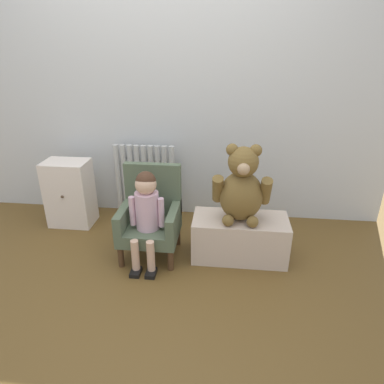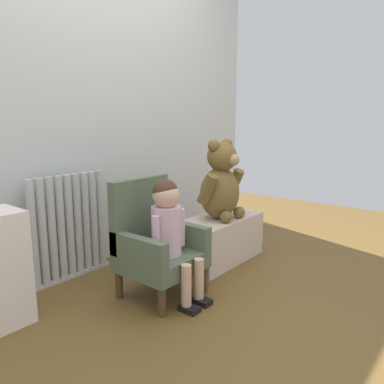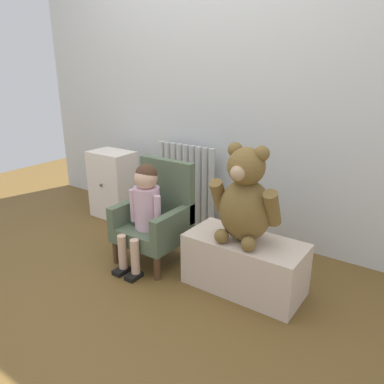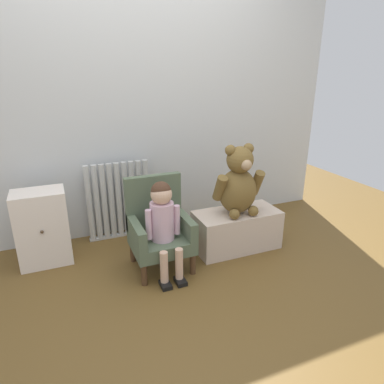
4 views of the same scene
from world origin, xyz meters
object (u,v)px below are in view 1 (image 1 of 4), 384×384
child_armchair (151,216)px  child_figure (146,206)px  large_teddy_bear (242,188)px  low_bench (240,237)px  radiator (145,182)px  small_dresser (70,193)px

child_armchair → child_figure: (0.00, -0.11, 0.14)m
child_armchair → large_teddy_bear: (0.66, -0.01, 0.26)m
child_armchair → low_bench: child_armchair is taller
child_armchair → child_figure: 0.18m
child_figure → large_teddy_bear: large_teddy_bear is taller
child_figure → large_teddy_bear: (0.66, 0.11, 0.12)m
radiator → small_dresser: bearing=-160.6°
small_dresser → child_armchair: (0.80, -0.37, 0.01)m
low_bench → large_teddy_bear: (-0.01, -0.01, 0.41)m
child_figure → small_dresser: bearing=149.2°
large_teddy_bear → low_bench: bearing=51.4°
small_dresser → low_bench: (1.47, -0.36, -0.13)m
child_armchair → large_teddy_bear: bearing=-0.5°
radiator → child_figure: bearing=-75.5°
child_figure → large_teddy_bear: bearing=9.2°
radiator → child_figure: (0.18, -0.70, 0.11)m
child_armchair → low_bench: size_ratio=0.98×
child_armchair → large_teddy_bear: large_teddy_bear is taller
child_armchair → child_figure: size_ratio=0.98×
child_armchair → child_figure: child_figure is taller
low_bench → large_teddy_bear: bearing=-128.6°
radiator → large_teddy_bear: large_teddy_bear is taller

